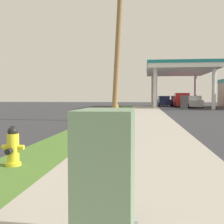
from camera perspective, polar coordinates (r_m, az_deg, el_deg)
name	(u,v)px	position (r m, az deg, el deg)	size (l,w,h in m)	color
fire_hydrant_nearest	(13,148)	(5.72, -18.97, -6.81)	(0.42, 0.38, 0.74)	yellow
fire_hydrant_second	(97,116)	(14.51, -2.99, -0.82)	(0.42, 0.38, 0.74)	yellow
fire_hydrant_third	(117,108)	(26.25, 0.98, 0.88)	(0.42, 0.37, 0.74)	yellow
utility_pole_midground	(119,31)	(17.35, 1.31, 15.60)	(1.39, 0.54, 9.99)	#937047
utility_cabinet	(106,185)	(2.47, -1.16, -14.29)	(0.50, 0.81, 1.18)	slate
car_silver_by_near_pump	(194,102)	(39.76, 15.85, 1.87)	(2.01, 4.53, 1.57)	#BCBCC1
car_navy_by_far_pump	(164,101)	(46.33, 10.14, 2.07)	(2.20, 4.61, 1.57)	navy
truck_red_at_forecourt	(181,100)	(42.57, 13.46, 2.22)	(2.13, 5.40, 1.97)	red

